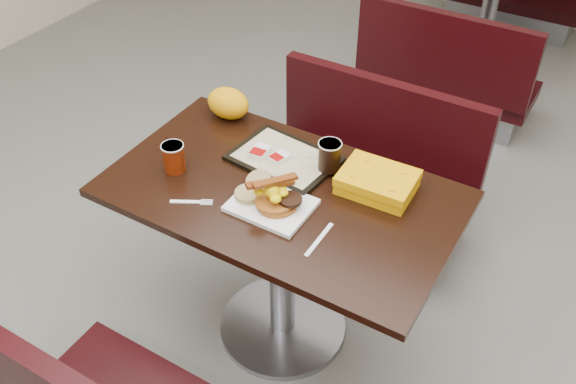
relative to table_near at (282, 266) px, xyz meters
The scene contains 23 objects.
floor 0.38m from the table_near, ahead, with size 6.00×7.00×0.01m, color gray.
table_near is the anchor object (origin of this frame).
bench_near_n 0.70m from the table_near, 90.00° to the left, with size 1.00×0.46×0.72m, color black, non-canonical shape.
table_far 2.60m from the table_near, 90.00° to the left, with size 1.20×0.70×0.75m, color black, non-canonical shape.
bench_far_s 1.90m from the table_near, 90.00° to the left, with size 1.00×0.46×0.72m, color black, non-canonical shape.
platter 0.39m from the table_near, 80.69° to the right, with size 0.26×0.20×0.02m, color white.
pancake_stack 0.42m from the table_near, 67.81° to the right, with size 0.13×0.13×0.03m, color #9F5F1A.
sausage_patty 0.44m from the table_near, 43.03° to the right, with size 0.08×0.08×0.01m, color black.
scrambled_eggs 0.45m from the table_near, 78.41° to the right, with size 0.09×0.08×0.05m, color yellow.
bacon_strips 0.48m from the table_near, 83.88° to the right, with size 0.16×0.07×0.01m, color #4A1505, non-canonical shape.
muffin_bottom 0.42m from the table_near, 125.18° to the right, with size 0.09×0.09×0.02m, color #A48056.
muffin_top 0.42m from the table_near, 150.19° to the right, with size 0.09×0.09×0.02m, color #A48056.
coffee_cup_near 0.58m from the table_near, 166.35° to the right, with size 0.08×0.08×0.11m, color #9A2205.
fork 0.50m from the table_near, 138.53° to the right, with size 0.14×0.03×0.00m, color white, non-canonical shape.
knife 0.46m from the table_near, 32.85° to the right, with size 0.17×0.01×0.00m, color white.
condiment_syrup 0.40m from the table_near, 152.98° to the left, with size 0.04×0.03×0.01m, color #A95E07.
condiment_ketchup 0.38m from the table_near, 47.53° to the left, with size 0.04×0.03×0.01m, color #8C0504.
tray 0.42m from the table_near, 118.08° to the left, with size 0.36×0.26×0.02m, color black.
hashbrown_sleeve_left 0.45m from the table_near, 144.06° to the left, with size 0.06×0.08×0.02m, color silver.
hashbrown_sleeve_right 0.43m from the table_near, 123.98° to the left, with size 0.05×0.07×0.02m, color silver.
coffee_cup_far 0.49m from the table_near, 62.43° to the left, with size 0.08×0.08×0.11m, color black.
clamshell 0.52m from the table_near, 31.41° to the left, with size 0.25×0.19×0.07m, color orange.
paper_bag 0.67m from the table_near, 145.47° to the left, with size 0.17×0.13×0.12m, color #FDA108.
Camera 1 is at (0.86, -1.41, 2.14)m, focal length 39.44 mm.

